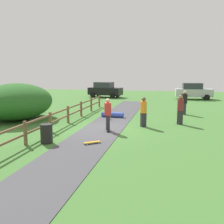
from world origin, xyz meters
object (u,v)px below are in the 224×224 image
object	(u,v)px
bush_large	(16,101)
skater_riding	(108,113)
parked_car_silver	(193,91)
parked_car_black	(105,90)
bystander_maroon	(180,108)
bystander_orange	(144,110)
skateboard_loose	(92,142)
bystander_black	(185,101)
trash_bin	(46,134)
skater_fallen	(112,115)

from	to	relation	value
bush_large	skater_riding	xyz separation A→B (m)	(6.96, -2.16, -0.22)
parked_car_silver	parked_car_black	size ratio (longest dim) A/B	0.97
skater_riding	bystander_maroon	world-z (taller)	bystander_maroon
bystander_orange	parked_car_black	size ratio (longest dim) A/B	0.40
bystander_orange	bystander_maroon	distance (m)	2.48
skateboard_loose	bystander_maroon	world-z (taller)	bystander_maroon
skateboard_loose	skater_riding	bearing A→B (deg)	87.37
bystander_black	bystander_maroon	xyz separation A→B (m)	(-0.48, -3.92, 0.01)
parked_car_silver	parked_car_black	distance (m)	10.76
bystander_orange	skater_riding	bearing A→B (deg)	-137.95
trash_bin	skateboard_loose	bearing A→B (deg)	7.58
parked_car_silver	trash_bin	bearing A→B (deg)	-111.39
bush_large	trash_bin	world-z (taller)	bush_large
skater_riding	bystander_orange	world-z (taller)	skater_riding
bush_large	bystander_maroon	world-z (taller)	bush_large
bystander_maroon	parked_car_black	xyz separation A→B (m)	(-8.66, 15.50, -0.07)
bush_large	trash_bin	xyz separation A→B (m)	(4.73, -5.09, -0.80)
skater_riding	bystander_black	size ratio (longest dim) A/B	0.98
trash_bin	bystander_maroon	bearing A→B (deg)	42.77
bystander_orange	bystander_maroon	bearing A→B (deg)	28.73
trash_bin	skateboard_loose	distance (m)	2.16
skater_fallen	parked_car_silver	bearing A→B (deg)	64.36
skateboard_loose	bystander_black	bearing A→B (deg)	63.95
trash_bin	parked_car_silver	world-z (taller)	parked_car_silver
parked_car_silver	skateboard_loose	bearing A→B (deg)	-106.50
skateboard_loose	bush_large	bearing A→B (deg)	144.89
skater_riding	bystander_maroon	size ratio (longest dim) A/B	0.98
bystander_black	parked_car_black	world-z (taller)	parked_car_black
bystander_orange	bystander_maroon	world-z (taller)	bystander_maroon
bystander_black	parked_car_silver	world-z (taller)	parked_car_silver
bush_large	bystander_maroon	bearing A→B (deg)	3.45
skater_riding	bystander_black	world-z (taller)	bystander_black
skateboard_loose	bystander_orange	bearing A→B (deg)	65.74
bush_large	bystander_black	bearing A→B (deg)	21.84
bush_large	parked_car_silver	size ratio (longest dim) A/B	1.30
trash_bin	bystander_maroon	distance (m)	8.49
bush_large	skateboard_loose	distance (m)	8.44
parked_car_black	bystander_orange	bearing A→B (deg)	-68.77
bystander_black	skateboard_loose	bearing A→B (deg)	-116.05
skater_fallen	parked_car_black	size ratio (longest dim) A/B	0.37
trash_bin	bystander_orange	distance (m)	6.11
skateboard_loose	trash_bin	bearing A→B (deg)	-172.42
bystander_black	skater_riding	bearing A→B (deg)	-123.53
skater_fallen	parked_car_silver	size ratio (longest dim) A/B	0.38
bush_large	bystander_orange	size ratio (longest dim) A/B	3.12
skater_riding	skater_fallen	world-z (taller)	skater_riding
bystander_black	parked_car_silver	distance (m)	11.68
bystander_orange	parked_car_silver	size ratio (longest dim) A/B	0.42
trash_bin	bystander_black	size ratio (longest dim) A/B	0.49
bystander_maroon	parked_car_black	bearing A→B (deg)	119.19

